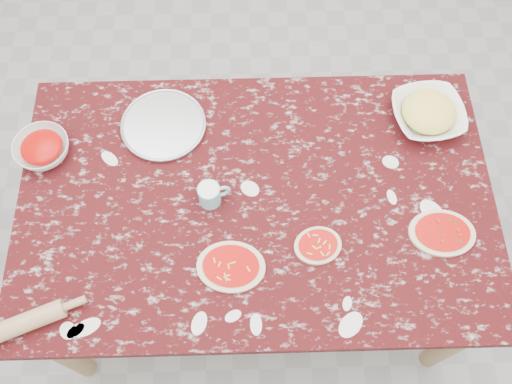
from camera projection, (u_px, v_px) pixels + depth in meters
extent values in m
plane|color=gray|center=(256.00, 268.00, 2.51)|extent=(4.00, 4.00, 0.00)
cube|color=#340A0C|center=(256.00, 201.00, 1.85)|extent=(1.60, 1.00, 0.04)
cube|color=olive|center=(256.00, 208.00, 1.91)|extent=(1.50, 0.90, 0.08)
cylinder|color=olive|center=(62.00, 353.00, 2.00)|extent=(0.07, 0.07, 0.71)
cylinder|color=olive|center=(455.00, 343.00, 2.01)|extent=(0.07, 0.07, 0.71)
cylinder|color=olive|center=(87.00, 154.00, 2.36)|extent=(0.07, 0.07, 0.71)
cylinder|color=olive|center=(419.00, 146.00, 2.38)|extent=(0.07, 0.07, 0.71)
cylinder|color=#B2B2B7|center=(164.00, 125.00, 1.95)|extent=(0.40, 0.40, 0.01)
imported|color=white|center=(43.00, 149.00, 1.88)|extent=(0.24, 0.24, 0.06)
imported|color=white|center=(427.00, 114.00, 1.94)|extent=(0.28, 0.28, 0.06)
cylinder|color=#7BD7DF|center=(209.00, 195.00, 1.79)|extent=(0.07, 0.07, 0.09)
torus|color=#7BD7DF|center=(222.00, 191.00, 1.80)|extent=(0.06, 0.03, 0.06)
cylinder|color=silver|center=(209.00, 191.00, 1.77)|extent=(0.06, 0.06, 0.01)
ellipsoid|color=beige|center=(231.00, 267.00, 1.72)|extent=(0.23, 0.19, 0.01)
ellipsoid|color=red|center=(231.00, 266.00, 1.72)|extent=(0.19, 0.16, 0.00)
ellipsoid|color=beige|center=(318.00, 246.00, 1.75)|extent=(0.18, 0.16, 0.01)
ellipsoid|color=red|center=(318.00, 245.00, 1.75)|extent=(0.15, 0.13, 0.00)
ellipsoid|color=beige|center=(442.00, 233.00, 1.77)|extent=(0.22, 0.18, 0.01)
ellipsoid|color=red|center=(443.00, 232.00, 1.77)|extent=(0.18, 0.14, 0.00)
cylinder|color=tan|center=(15.00, 327.00, 1.62)|extent=(0.29, 0.16, 0.06)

